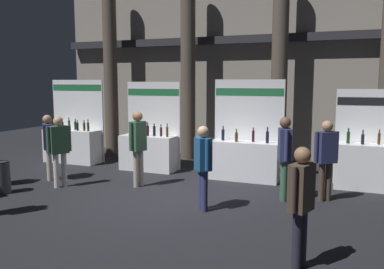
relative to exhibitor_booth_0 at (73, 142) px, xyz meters
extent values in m
plane|color=black|center=(4.41, -2.46, -0.61)|extent=(24.76, 24.76, 0.00)
cube|color=gray|center=(4.41, 2.74, 2.75)|extent=(12.38, 0.25, 6.71)
cube|color=#2D2D33|center=(4.41, 2.44, 3.08)|extent=(12.38, 0.20, 0.24)
cylinder|color=#51473D|center=(0.23, 1.79, 2.36)|extent=(0.46, 0.46, 5.94)
cylinder|color=#51473D|center=(3.02, 1.79, 2.36)|extent=(0.46, 0.46, 5.94)
cylinder|color=#51473D|center=(5.81, 1.79, 2.36)|extent=(0.46, 0.46, 5.94)
cube|color=white|center=(0.00, -0.05, -0.12)|extent=(1.71, 0.60, 0.99)
cube|color=white|center=(0.00, 0.29, 0.62)|extent=(1.80, 0.04, 2.47)
cube|color=#1E6638|center=(0.00, 0.27, 1.63)|extent=(1.75, 0.01, 0.18)
cylinder|color=black|center=(-0.67, 0.02, 0.51)|extent=(0.06, 0.06, 0.26)
cylinder|color=black|center=(-0.67, 0.02, 0.67)|extent=(0.03, 0.03, 0.06)
cylinder|color=black|center=(-0.67, 0.02, 0.71)|extent=(0.03, 0.03, 0.02)
cylinder|color=#472D14|center=(-0.47, -0.02, 0.49)|extent=(0.06, 0.06, 0.22)
cylinder|color=#472D14|center=(-0.47, -0.02, 0.63)|extent=(0.03, 0.03, 0.07)
cylinder|color=black|center=(-0.47, -0.02, 0.68)|extent=(0.03, 0.03, 0.02)
cylinder|color=black|center=(-0.27, -0.11, 0.50)|extent=(0.06, 0.06, 0.24)
cylinder|color=black|center=(-0.27, -0.11, 0.65)|extent=(0.03, 0.03, 0.07)
cylinder|color=black|center=(-0.27, -0.11, 0.70)|extent=(0.03, 0.03, 0.02)
cylinder|color=#19381E|center=(-0.10, -0.02, 0.51)|extent=(0.07, 0.07, 0.27)
cylinder|color=#19381E|center=(-0.10, -0.02, 0.69)|extent=(0.03, 0.03, 0.08)
cylinder|color=red|center=(-0.10, -0.02, 0.73)|extent=(0.03, 0.03, 0.02)
cylinder|color=#19381E|center=(0.10, 0.02, 0.50)|extent=(0.08, 0.08, 0.24)
cylinder|color=#19381E|center=(0.10, 0.02, 0.66)|extent=(0.03, 0.03, 0.08)
cylinder|color=gold|center=(0.10, 0.02, 0.70)|extent=(0.03, 0.03, 0.02)
cylinder|color=black|center=(0.29, -0.13, 0.49)|extent=(0.06, 0.06, 0.22)
cylinder|color=black|center=(0.29, -0.13, 0.63)|extent=(0.03, 0.03, 0.07)
cylinder|color=black|center=(0.29, -0.13, 0.67)|extent=(0.03, 0.03, 0.02)
cylinder|color=#472D14|center=(0.48, -0.07, 0.49)|extent=(0.07, 0.07, 0.23)
cylinder|color=#472D14|center=(0.48, -0.07, 0.64)|extent=(0.03, 0.03, 0.07)
cylinder|color=gold|center=(0.48, -0.07, 0.68)|extent=(0.03, 0.03, 0.02)
cylinder|color=#19381E|center=(0.67, -0.14, 0.50)|extent=(0.07, 0.07, 0.25)
cylinder|color=#19381E|center=(0.67, -0.14, 0.67)|extent=(0.03, 0.03, 0.08)
cylinder|color=gold|center=(0.67, -0.14, 0.72)|extent=(0.03, 0.03, 0.02)
cube|color=white|center=(2.64, -0.16, -0.13)|extent=(1.53, 0.60, 0.95)
cube|color=white|center=(2.64, 0.18, 0.59)|extent=(1.60, 0.04, 2.41)
cube|color=#1E6638|center=(2.64, 0.15, 1.52)|extent=(1.56, 0.01, 0.18)
cylinder|color=#19381E|center=(2.07, -0.10, 0.45)|extent=(0.07, 0.07, 0.22)
cylinder|color=#19381E|center=(2.07, -0.10, 0.61)|extent=(0.03, 0.03, 0.08)
cylinder|color=black|center=(2.07, -0.10, 0.65)|extent=(0.03, 0.03, 0.02)
cylinder|color=#472D14|center=(2.25, -0.14, 0.47)|extent=(0.06, 0.06, 0.26)
cylinder|color=#472D14|center=(2.25, -0.14, 0.64)|extent=(0.03, 0.03, 0.07)
cylinder|color=gold|center=(2.25, -0.14, 0.68)|extent=(0.03, 0.03, 0.02)
cylinder|color=#472D14|center=(2.43, -0.17, 0.46)|extent=(0.07, 0.07, 0.23)
cylinder|color=#472D14|center=(2.43, -0.17, 0.61)|extent=(0.03, 0.03, 0.08)
cylinder|color=red|center=(2.43, -0.17, 0.66)|extent=(0.03, 0.03, 0.02)
cylinder|color=black|center=(2.65, -0.20, 0.48)|extent=(0.07, 0.07, 0.28)
cylinder|color=black|center=(2.65, -0.20, 0.66)|extent=(0.03, 0.03, 0.07)
cylinder|color=black|center=(2.65, -0.20, 0.70)|extent=(0.03, 0.03, 0.02)
cylinder|color=black|center=(2.82, -0.14, 0.48)|extent=(0.08, 0.08, 0.27)
cylinder|color=black|center=(2.82, -0.14, 0.64)|extent=(0.03, 0.03, 0.07)
cylinder|color=gold|center=(2.82, -0.14, 0.69)|extent=(0.03, 0.03, 0.02)
cylinder|color=black|center=(3.02, -0.14, 0.46)|extent=(0.06, 0.06, 0.24)
cylinder|color=black|center=(3.02, -0.14, 0.62)|extent=(0.03, 0.03, 0.07)
cylinder|color=red|center=(3.02, -0.14, 0.66)|extent=(0.03, 0.03, 0.02)
cylinder|color=#472D14|center=(3.22, -0.18, 0.47)|extent=(0.06, 0.06, 0.26)
cylinder|color=#472D14|center=(3.22, -0.18, 0.65)|extent=(0.03, 0.03, 0.08)
cylinder|color=black|center=(3.22, -0.18, 0.69)|extent=(0.03, 0.03, 0.02)
cube|color=white|center=(5.37, -0.26, -0.13)|extent=(1.69, 0.60, 0.96)
cube|color=white|center=(5.37, 0.08, 0.62)|extent=(1.77, 0.04, 2.47)
cube|color=#1E6638|center=(5.37, 0.05, 1.55)|extent=(1.72, 0.01, 0.18)
cylinder|color=black|center=(4.80, -0.23, 0.48)|extent=(0.08, 0.08, 0.27)
cylinder|color=black|center=(4.80, -0.23, 0.65)|extent=(0.03, 0.03, 0.07)
cylinder|color=black|center=(4.80, -0.23, 0.70)|extent=(0.03, 0.03, 0.02)
cylinder|color=#472D14|center=(5.18, -0.36, 0.46)|extent=(0.08, 0.08, 0.22)
cylinder|color=#472D14|center=(5.18, -0.36, 0.61)|extent=(0.03, 0.03, 0.09)
cylinder|color=gold|center=(5.18, -0.36, 0.67)|extent=(0.03, 0.03, 0.02)
cylinder|color=black|center=(5.56, -0.22, 0.48)|extent=(0.07, 0.07, 0.27)
cylinder|color=black|center=(5.56, -0.22, 0.65)|extent=(0.03, 0.03, 0.07)
cylinder|color=red|center=(5.56, -0.22, 0.69)|extent=(0.03, 0.03, 0.02)
cylinder|color=black|center=(5.92, -0.29, 0.48)|extent=(0.08, 0.08, 0.28)
cylinder|color=black|center=(5.92, -0.29, 0.67)|extent=(0.03, 0.03, 0.09)
cylinder|color=black|center=(5.92, -0.29, 0.72)|extent=(0.03, 0.03, 0.02)
cube|color=white|center=(8.19, -0.11, -0.10)|extent=(1.46, 0.60, 1.03)
cube|color=white|center=(8.19, 0.23, 0.51)|extent=(1.54, 0.04, 2.25)
cube|color=black|center=(8.19, 0.21, 1.36)|extent=(1.49, 0.01, 0.18)
cylinder|color=#19381E|center=(7.72, -0.12, 0.55)|extent=(0.07, 0.07, 0.26)
cylinder|color=#19381E|center=(7.72, -0.12, 0.71)|extent=(0.03, 0.03, 0.06)
cylinder|color=black|center=(7.72, -0.12, 0.75)|extent=(0.03, 0.03, 0.02)
cylinder|color=black|center=(8.02, -0.16, 0.53)|extent=(0.07, 0.07, 0.22)
cylinder|color=black|center=(8.02, -0.16, 0.68)|extent=(0.03, 0.03, 0.09)
cylinder|color=black|center=(8.02, -0.16, 0.74)|extent=(0.03, 0.03, 0.02)
cylinder|color=#472D14|center=(8.36, -0.03, 0.54)|extent=(0.06, 0.06, 0.25)
cylinder|color=#472D14|center=(8.36, -0.03, 0.71)|extent=(0.03, 0.03, 0.08)
cylinder|color=gold|center=(8.36, -0.03, 0.76)|extent=(0.03, 0.03, 0.02)
cylinder|color=#38383D|center=(0.77, -3.40, -0.27)|extent=(0.35, 0.35, 0.68)
torus|color=black|center=(0.77, -3.40, 0.09)|extent=(0.35, 0.35, 0.02)
cylinder|color=#ADA393|center=(0.83, -1.99, -0.22)|extent=(0.12, 0.12, 0.78)
cylinder|color=#ADA393|center=(0.96, -2.13, -0.22)|extent=(0.12, 0.12, 0.78)
cube|color=navy|center=(0.89, -2.06, 0.48)|extent=(0.47, 0.48, 0.62)
sphere|color=tan|center=(0.89, -2.06, 0.90)|extent=(0.21, 0.21, 0.21)
cylinder|color=navy|center=(0.70, -1.86, 0.49)|extent=(0.08, 0.08, 0.59)
cylinder|color=navy|center=(1.08, -2.26, 0.49)|extent=(0.08, 0.08, 0.59)
cylinder|color=silver|center=(1.66, -2.44, -0.22)|extent=(0.12, 0.12, 0.79)
cylinder|color=silver|center=(1.56, -2.59, -0.22)|extent=(0.12, 0.12, 0.79)
cube|color=#33563D|center=(1.61, -2.52, 0.49)|extent=(0.41, 0.46, 0.63)
sphere|color=tan|center=(1.61, -2.52, 0.92)|extent=(0.22, 0.22, 0.22)
cylinder|color=#33563D|center=(1.74, -2.32, 0.51)|extent=(0.08, 0.08, 0.59)
cylinder|color=#33563D|center=(1.47, -2.72, 0.51)|extent=(0.08, 0.08, 0.59)
cylinder|color=#47382D|center=(7.39, -1.36, -0.21)|extent=(0.12, 0.12, 0.79)
cylinder|color=#47382D|center=(7.27, -1.45, -0.21)|extent=(0.12, 0.12, 0.79)
cube|color=navy|center=(7.33, -1.40, 0.50)|extent=(0.45, 0.42, 0.63)
sphere|color=tan|center=(7.33, -1.40, 0.93)|extent=(0.22, 0.22, 0.22)
cylinder|color=navy|center=(7.52, -1.26, 0.51)|extent=(0.08, 0.08, 0.60)
cylinder|color=navy|center=(7.15, -1.54, 0.51)|extent=(0.08, 0.08, 0.60)
cylinder|color=#23232D|center=(7.25, -4.60, -0.22)|extent=(0.12, 0.12, 0.77)
cylinder|color=#23232D|center=(7.20, -4.73, -0.22)|extent=(0.12, 0.12, 0.77)
cube|color=#47382D|center=(7.23, -4.67, 0.47)|extent=(0.32, 0.41, 0.61)
sphere|color=#8C6647|center=(7.23, -4.67, 0.89)|extent=(0.21, 0.21, 0.21)
cylinder|color=#47382D|center=(7.30, -4.45, 0.48)|extent=(0.08, 0.08, 0.58)
cylinder|color=#47382D|center=(7.15, -4.88, 0.48)|extent=(0.08, 0.08, 0.58)
cylinder|color=navy|center=(5.19, -2.84, -0.22)|extent=(0.12, 0.12, 0.77)
cylinder|color=navy|center=(5.29, -2.95, -0.22)|extent=(0.12, 0.12, 0.77)
cube|color=navy|center=(5.24, -2.90, 0.47)|extent=(0.39, 0.39, 0.61)
sphere|color=tan|center=(5.24, -2.90, 0.89)|extent=(0.21, 0.21, 0.21)
cylinder|color=navy|center=(5.11, -2.75, 0.49)|extent=(0.08, 0.08, 0.58)
cylinder|color=navy|center=(5.37, -3.04, 0.49)|extent=(0.08, 0.08, 0.58)
cylinder|color=#ADA393|center=(3.28, -1.74, -0.19)|extent=(0.12, 0.12, 0.84)
cylinder|color=#ADA393|center=(3.23, -1.87, -0.19)|extent=(0.12, 0.12, 0.84)
cube|color=#33563D|center=(3.25, -1.81, 0.57)|extent=(0.35, 0.39, 0.67)
sphere|color=#8C6647|center=(3.25, -1.81, 1.02)|extent=(0.23, 0.23, 0.23)
cylinder|color=#33563D|center=(3.33, -1.62, 0.58)|extent=(0.08, 0.08, 0.63)
cylinder|color=#33563D|center=(3.18, -2.00, 0.58)|extent=(0.08, 0.08, 0.63)
cylinder|color=#33563D|center=(6.57, -1.75, -0.20)|extent=(0.12, 0.12, 0.83)
cylinder|color=#33563D|center=(6.52, -1.59, -0.20)|extent=(0.12, 0.12, 0.83)
cube|color=navy|center=(6.55, -1.67, 0.55)|extent=(0.33, 0.41, 0.66)
sphere|color=brown|center=(6.55, -1.67, 0.99)|extent=(0.23, 0.23, 0.23)
cylinder|color=navy|center=(6.61, -1.89, 0.56)|extent=(0.08, 0.08, 0.62)
cylinder|color=navy|center=(6.48, -1.46, 0.56)|extent=(0.08, 0.08, 0.62)
camera|label=1|loc=(7.79, -9.84, 1.81)|focal=37.81mm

